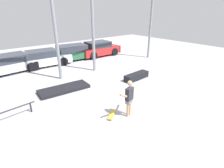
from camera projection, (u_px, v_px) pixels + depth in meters
ground_plane at (134, 104)px, 8.58m from camera, size 36.00×36.00×0.00m
skateboarder at (129, 97)px, 7.28m from camera, size 1.38×0.42×1.63m
skateboard at (112, 115)px, 7.58m from camera, size 0.73×0.64×0.08m
grind_box at (137, 76)px, 11.51m from camera, size 1.94×0.67×0.40m
manual_pad at (64, 89)px, 9.96m from camera, size 2.87×1.26×0.18m
grind_rail at (9, 112)px, 7.19m from camera, size 2.15×0.29×0.48m
canopy_support_right at (126, 20)px, 13.64m from camera, size 6.35×0.20×5.56m
parked_car_silver at (10, 64)px, 12.68m from camera, size 4.74×2.35×1.28m
parked_car_white at (44, 58)px, 14.07m from camera, size 4.12×2.06×1.29m
parked_car_green at (74, 52)px, 15.82m from camera, size 4.68×2.22×1.34m
parked_car_red at (99, 49)px, 17.11m from camera, size 4.03×1.96×1.40m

